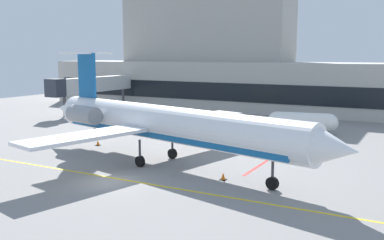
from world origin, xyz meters
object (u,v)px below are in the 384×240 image
at_px(regional_jet, 162,123).
at_px(fuel_tank, 302,122).
at_px(baggage_tug, 184,120).
at_px(pushback_tractor, 108,121).

xyz_separation_m(regional_jet, fuel_tank, (6.65, 20.40, -2.10)).
relative_size(regional_jet, baggage_tug, 9.28).
distance_m(regional_jet, pushback_tractor, 20.32).
height_order(baggage_tug, fuel_tank, fuel_tank).
bearing_deg(pushback_tractor, fuel_tank, 19.64).
distance_m(regional_jet, baggage_tug, 19.29).
bearing_deg(regional_jet, pushback_tractor, 142.23).
height_order(pushback_tractor, fuel_tank, fuel_tank).
bearing_deg(regional_jet, fuel_tank, 71.94).
bearing_deg(baggage_tug, regional_jet, -66.14).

